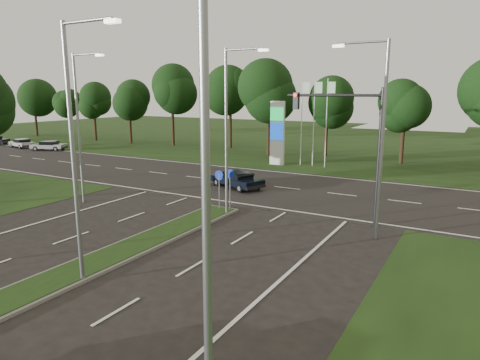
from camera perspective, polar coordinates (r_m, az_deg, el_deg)
The scene contains 15 objects.
verge_far at distance 60.52m, azimuth 17.26°, elevation 4.62°, with size 160.00×50.00×0.02m, color black.
cross_road at distance 31.33m, azimuth 4.63°, elevation -0.90°, with size 160.00×12.00×0.02m, color black.
median_kerb at distance 16.47m, azimuth -27.52°, elevation -13.67°, with size 2.00×26.00×0.12m, color slate.
streetlight_median_near at distance 15.48m, azimuth -21.00°, elevation 4.71°, with size 2.53×0.22×9.00m.
streetlight_median_far at distance 23.12m, azimuth -1.43°, elevation 7.46°, with size 2.53×0.22×9.00m.
streetlight_left_far at distance 27.71m, azimuth -20.54°, elevation 7.41°, with size 2.53×0.22×9.00m.
streetlight_right_far at distance 20.23m, azimuth 17.96°, elevation 6.33°, with size 2.53×0.22×9.00m.
streetlight_right_near at distance 7.25m, azimuth -5.88°, elevation -1.50°, with size 2.53×0.22×9.00m.
traffic_signal at distance 22.57m, azimuth 14.95°, elevation 5.90°, with size 5.10×0.42×7.00m.
median_signs at distance 24.45m, azimuth -2.91°, elevation -0.30°, with size 1.16×1.76×2.38m.
gas_pylon at distance 40.56m, azimuth 5.30°, elevation 6.48°, with size 5.80×1.26×8.00m.
treeline_far at distance 45.51m, azimuth 13.63°, elevation 11.34°, with size 6.00×6.00×9.90m.
navy_sedan at distance 30.74m, azimuth -0.42°, elevation 0.09°, with size 4.58×3.16×1.16m.
far_car_a at distance 55.96m, azimuth -24.13°, elevation 4.23°, with size 4.24×3.12×1.12m.
far_car_b at distance 60.20m, azimuth -27.07°, elevation 4.42°, with size 4.10×2.35×1.11m.
Camera 1 is at (12.93, -3.74, 6.70)m, focal length 32.00 mm.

